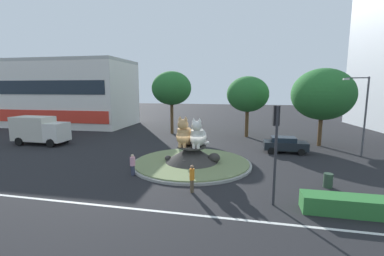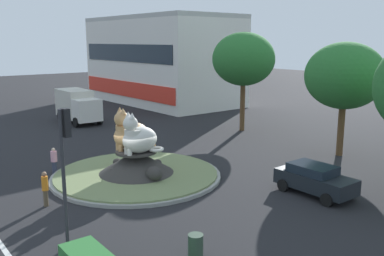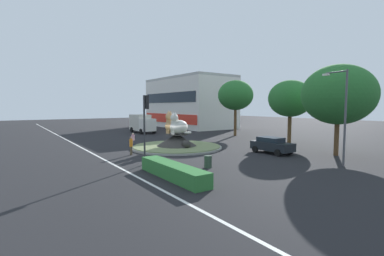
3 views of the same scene
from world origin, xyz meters
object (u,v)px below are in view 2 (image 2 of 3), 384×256
object	(u,v)px
traffic_light_mast	(65,153)
pedestrian_pink_shirt	(54,160)
shophouse_block	(161,60)
delivery_box_truck	(77,105)
cat_statue_white	(138,138)
pedestrian_orange_shirt	(45,188)
litter_bin	(196,246)
second_tree_near_tower	(345,76)
broadleaf_tree_behind_island	(244,59)
sedan_on_far_lane	(315,179)
cat_statue_calico	(130,134)

from	to	relation	value
traffic_light_mast	pedestrian_pink_shirt	world-z (taller)	traffic_light_mast
shophouse_block	delivery_box_truck	world-z (taller)	shophouse_block
pedestrian_pink_shirt	cat_statue_white	bearing A→B (deg)	-25.47
cat_statue_white	pedestrian_orange_shirt	distance (m)	5.76
traffic_light_mast	litter_bin	world-z (taller)	traffic_light_mast
traffic_light_mast	second_tree_near_tower	bearing A→B (deg)	-4.54
cat_statue_white	pedestrian_pink_shirt	size ratio (longest dim) A/B	1.52
traffic_light_mast	broadleaf_tree_behind_island	world-z (taller)	broadleaf_tree_behind_island
second_tree_near_tower	sedan_on_far_lane	distance (m)	9.71
delivery_box_truck	pedestrian_pink_shirt	bearing A→B (deg)	-27.01
traffic_light_mast	sedan_on_far_lane	world-z (taller)	traffic_light_mast
sedan_on_far_lane	litter_bin	size ratio (longest dim) A/B	4.49
cat_statue_white	pedestrian_orange_shirt	world-z (taller)	cat_statue_white
pedestrian_pink_shirt	second_tree_near_tower	bearing A→B (deg)	0.58
shophouse_block	pedestrian_pink_shirt	xyz separation A→B (m)	(21.45, -21.77, -4.50)
delivery_box_truck	shophouse_block	bearing A→B (deg)	116.25
shophouse_block	litter_bin	xyz separation A→B (m)	(34.49, -21.32, -4.86)
broadleaf_tree_behind_island	sedan_on_far_lane	xyz separation A→B (m)	(13.78, -8.17, -5.35)
sedan_on_far_lane	litter_bin	world-z (taller)	sedan_on_far_lane
second_tree_near_tower	delivery_box_truck	xyz separation A→B (m)	(-22.45, -9.39, -3.77)
cat_statue_calico	delivery_box_truck	distance (m)	18.13
traffic_light_mast	pedestrian_orange_shirt	distance (m)	5.42
traffic_light_mast	shophouse_block	distance (m)	39.49
cat_statue_calico	pedestrian_pink_shirt	world-z (taller)	cat_statue_calico
second_tree_near_tower	litter_bin	world-z (taller)	second_tree_near_tower
cat_statue_white	broadleaf_tree_behind_island	distance (m)	15.92
cat_statue_white	litter_bin	xyz separation A→B (m)	(8.93, -2.90, -1.99)
broadleaf_tree_behind_island	delivery_box_truck	size ratio (longest dim) A/B	1.40
broadleaf_tree_behind_island	delivery_box_truck	distance (m)	16.46
cat_statue_white	sedan_on_far_lane	distance (m)	9.66
pedestrian_orange_shirt	sedan_on_far_lane	size ratio (longest dim) A/B	0.42
sedan_on_far_lane	broadleaf_tree_behind_island	bearing A→B (deg)	148.71
traffic_light_mast	second_tree_near_tower	xyz separation A→B (m)	(-1.57, 19.80, 1.72)
pedestrian_orange_shirt	shophouse_block	bearing A→B (deg)	116.54
broadleaf_tree_behind_island	pedestrian_pink_shirt	distance (m)	18.41
broadleaf_tree_behind_island	litter_bin	distance (m)	23.57
second_tree_near_tower	broadleaf_tree_behind_island	bearing A→B (deg)	177.29
pedestrian_orange_shirt	litter_bin	distance (m)	8.65
litter_bin	cat_statue_calico	bearing A→B (deg)	163.41
shophouse_block	litter_bin	distance (m)	40.84
pedestrian_pink_shirt	cat_statue_calico	bearing A→B (deg)	-15.93
pedestrian_orange_shirt	litter_bin	bearing A→B (deg)	-3.48
broadleaf_tree_behind_island	second_tree_near_tower	size ratio (longest dim) A/B	1.10
sedan_on_far_lane	delivery_box_truck	xyz separation A→B (m)	(-26.16, -1.70, 0.84)
traffic_light_mast	sedan_on_far_lane	bearing A→B (deg)	-19.08
shophouse_block	pedestrian_orange_shirt	world-z (taller)	shophouse_block
shophouse_block	pedestrian_pink_shirt	bearing A→B (deg)	-46.76
pedestrian_orange_shirt	sedan_on_far_lane	xyz separation A→B (m)	(6.74, 11.46, -0.10)
shophouse_block	cat_statue_calico	bearing A→B (deg)	-38.17
shophouse_block	delivery_box_truck	xyz separation A→B (m)	(6.84, -14.17, -3.66)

